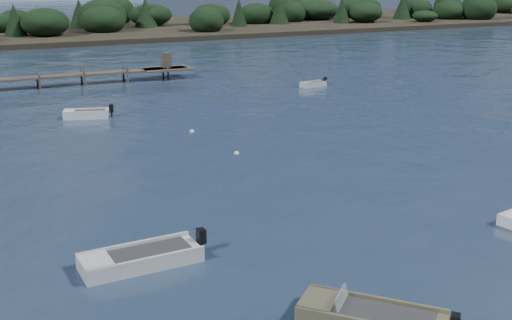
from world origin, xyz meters
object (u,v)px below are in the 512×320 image
tender_far_white (86,116)px  dinghy_mid_grey (141,261)px  tender_far_grey_b (313,85)px  dinghy_near_olive (371,320)px

tender_far_white → dinghy_mid_grey: bearing=-96.7°
tender_far_grey_b → dinghy_near_olive: bearing=-117.7°
tender_far_grey_b → dinghy_mid_grey: dinghy_mid_grey is taller
tender_far_grey_b → dinghy_mid_grey: size_ratio=0.58×
tender_far_grey_b → dinghy_mid_grey: bearing=-129.8°
tender_far_grey_b → dinghy_near_olive: dinghy_near_olive is taller
tender_far_grey_b → dinghy_near_olive: size_ratio=0.64×
dinghy_near_olive → tender_far_white: (-2.44, 34.36, 0.02)m
dinghy_near_olive → tender_far_white: tender_far_white is taller
dinghy_near_olive → dinghy_mid_grey: size_ratio=0.91×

